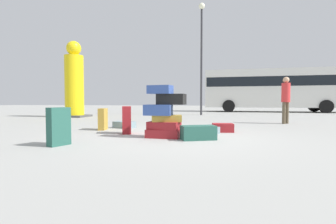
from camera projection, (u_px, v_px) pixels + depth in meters
name	position (u px, v px, depth m)	size (l,w,h in m)	color
ground_plane	(177.00, 137.00, 5.84)	(80.00, 80.00, 0.00)	#9E9E99
suitcase_tower	(164.00, 115.00, 5.74)	(0.91, 0.59, 1.17)	maroon
suitcase_tan_left_side	(103.00, 119.00, 7.28)	(0.18, 0.44, 0.62)	#B28C33
suitcase_maroon_upright_blue	(223.00, 128.00, 6.78)	(0.54, 0.36, 0.23)	maroon
suitcase_slate_foreground_far	(205.00, 130.00, 6.45)	(0.69, 0.38, 0.17)	gray
suitcase_teal_behind_tower	(59.00, 127.00, 4.71)	(0.18, 0.40, 0.71)	#26594C
suitcase_teal_white_trunk	(198.00, 133.00, 5.43)	(0.73, 0.36, 0.30)	#26594C
suitcase_maroon_right_side	(127.00, 120.00, 6.43)	(0.22, 0.39, 0.69)	maroon
suitcase_slate_foreground_near	(124.00, 125.00, 7.83)	(0.61, 0.41, 0.19)	gray
person_bearded_onlooker	(286.00, 96.00, 9.20)	(0.30, 0.30, 1.70)	brown
yellow_dummy_statue	(74.00, 84.00, 13.10)	(1.33, 1.33, 3.89)	yellow
parked_bus	(273.00, 88.00, 19.18)	(10.04, 3.14, 3.15)	silver
lamp_post	(202.00, 43.00, 14.79)	(0.36, 0.36, 6.49)	#333338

